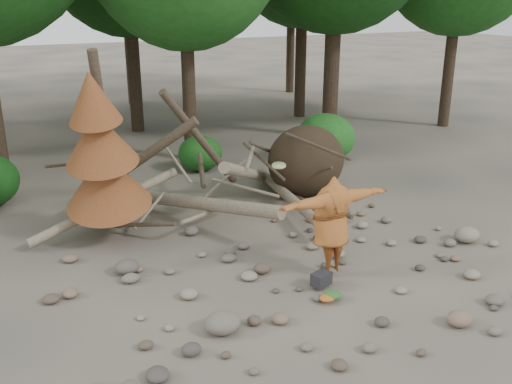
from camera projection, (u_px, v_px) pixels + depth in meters
name	position (u px, v px, depth m)	size (l,w,h in m)	color
ground	(304.00, 278.00, 11.40)	(120.00, 120.00, 0.00)	#514C44
deadfall_pile	(289.00, 165.00, 15.51)	(8.55, 5.24, 3.30)	#332619
dead_conifer	(102.00, 154.00, 12.25)	(2.06, 2.16, 4.35)	#4C3F30
bush_mid	(200.00, 153.00, 18.15)	(1.40, 1.40, 1.12)	#1C5919
bush_right	(325.00, 137.00, 19.15)	(2.00, 2.00, 1.60)	#246920
frisbee_thrower	(331.00, 224.00, 11.21)	(2.53, 0.68, 2.38)	#A25724
backpack	(321.00, 282.00, 10.97)	(0.38, 0.26, 0.26)	black
cloth_green	(332.00, 297.00, 10.53)	(0.37, 0.31, 0.14)	#2F5F26
cloth_orange	(327.00, 300.00, 10.44)	(0.31, 0.25, 0.11)	#B0591E
boulder_front_left	(223.00, 323.00, 9.50)	(0.61, 0.55, 0.37)	#6A6459
boulder_front_right	(460.00, 319.00, 9.72)	(0.44, 0.40, 0.26)	#7E634E
boulder_mid_right	(467.00, 235.00, 12.99)	(0.58, 0.52, 0.35)	gray
boulder_mid_left	(127.00, 267.00, 11.52)	(0.50, 0.45, 0.30)	#574F49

